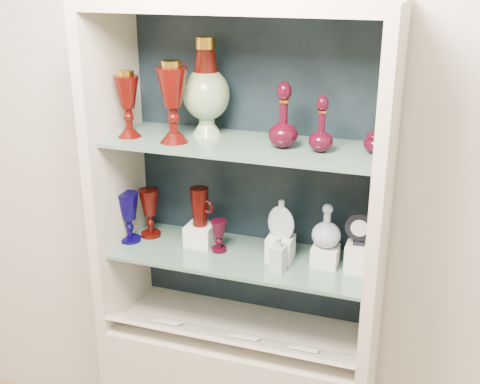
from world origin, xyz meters
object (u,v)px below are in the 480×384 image
(ruby_decanter_b, at_px, (284,113))
(ruby_goblet_small, at_px, (219,236))
(pedestal_lamp_right, at_px, (173,102))
(flat_flask, at_px, (281,218))
(ruby_decanter_a, at_px, (322,121))
(clear_round_decanter, at_px, (327,227))
(ruby_pitcher, at_px, (200,207))
(cobalt_goblet, at_px, (129,217))
(ruby_goblet_tall, at_px, (150,213))
(cameo_medallion, at_px, (360,229))
(pedestal_lamp_left, at_px, (128,104))
(enamel_urn, at_px, (206,87))
(lidded_bowl, at_px, (376,140))
(clear_square_bottle, at_px, (278,253))

(ruby_decanter_b, height_order, ruby_goblet_small, ruby_decanter_b)
(ruby_goblet_small, bearing_deg, pedestal_lamp_right, -154.22)
(flat_flask, bearing_deg, ruby_decanter_b, -67.71)
(ruby_decanter_a, xyz_separation_m, clear_round_decanter, (0.03, 0.03, -0.38))
(ruby_goblet_small, distance_m, ruby_pitcher, 0.13)
(cobalt_goblet, bearing_deg, pedestal_lamp_right, -9.73)
(ruby_decanter_a, distance_m, clear_round_decanter, 0.38)
(flat_flask, distance_m, clear_round_decanter, 0.16)
(pedestal_lamp_right, height_order, ruby_goblet_tall, pedestal_lamp_right)
(ruby_decanter_a, xyz_separation_m, cameo_medallion, (0.14, 0.02, -0.36))
(ruby_pitcher, bearing_deg, pedestal_lamp_right, -104.02)
(cobalt_goblet, bearing_deg, pedestal_lamp_left, -31.62)
(flat_flask, height_order, cameo_medallion, flat_flask)
(ruby_decanter_a, height_order, ruby_goblet_tall, ruby_decanter_a)
(pedestal_lamp_left, height_order, ruby_decanter_a, pedestal_lamp_left)
(pedestal_lamp_right, distance_m, ruby_decanter_b, 0.37)
(ruby_decanter_a, bearing_deg, clear_round_decanter, 48.57)
(enamel_urn, relative_size, cameo_medallion, 2.94)
(ruby_decanter_b, relative_size, flat_flask, 1.63)
(cameo_medallion, bearing_deg, lidded_bowl, 32.32)
(ruby_goblet_small, bearing_deg, clear_square_bottle, -18.21)
(ruby_goblet_small, height_order, clear_square_bottle, clear_square_bottle)
(ruby_decanter_b, distance_m, ruby_goblet_small, 0.53)
(lidded_bowl, relative_size, ruby_pitcher, 0.60)
(ruby_pitcher, bearing_deg, clear_square_bottle, -5.01)
(enamel_urn, bearing_deg, flat_flask, -10.26)
(pedestal_lamp_left, relative_size, lidded_bowl, 2.64)
(ruby_decanter_a, height_order, clear_square_bottle, ruby_decanter_a)
(enamel_urn, distance_m, flat_flask, 0.52)
(ruby_decanter_b, xyz_separation_m, ruby_pitcher, (-0.32, 0.04, -0.38))
(pedestal_lamp_right, xyz_separation_m, lidded_bowl, (0.66, 0.09, -0.09))
(ruby_decanter_b, bearing_deg, pedestal_lamp_right, -171.34)
(ruby_goblet_tall, bearing_deg, flat_flask, -3.83)
(ruby_decanter_b, xyz_separation_m, lidded_bowl, (0.30, 0.03, -0.07))
(ruby_decanter_b, bearing_deg, cameo_medallion, 3.29)
(ruby_goblet_tall, height_order, clear_round_decanter, clear_round_decanter)
(pedestal_lamp_right, height_order, ruby_decanter_a, pedestal_lamp_right)
(ruby_pitcher, distance_m, clear_square_bottle, 0.36)
(enamel_urn, height_order, ruby_goblet_tall, enamel_urn)
(ruby_pitcher, bearing_deg, ruby_decanter_a, 7.56)
(ruby_decanter_a, bearing_deg, lidded_bowl, 14.15)
(pedestal_lamp_left, bearing_deg, ruby_goblet_tall, 81.59)
(clear_round_decanter, bearing_deg, ruby_pitcher, 178.54)
(ruby_decanter_a, relative_size, ruby_pitcher, 1.40)
(ruby_goblet_tall, xyz_separation_m, flat_flask, (0.53, -0.04, 0.07))
(ruby_goblet_tall, relative_size, ruby_pitcher, 1.31)
(ruby_decanter_b, relative_size, ruby_pitcher, 1.58)
(ruby_decanter_b, bearing_deg, enamel_urn, 167.66)
(ruby_decanter_a, relative_size, clear_round_decanter, 1.34)
(clear_square_bottle, height_order, cameo_medallion, cameo_medallion)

